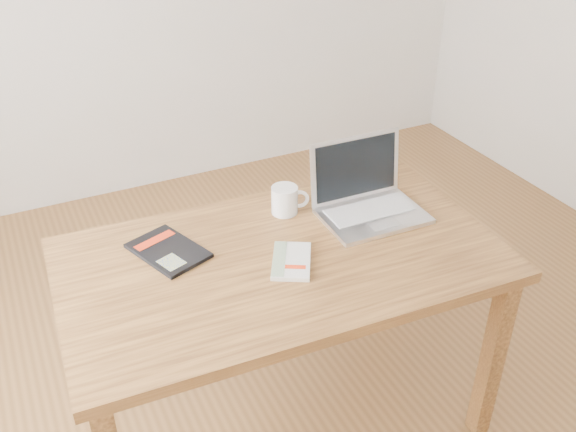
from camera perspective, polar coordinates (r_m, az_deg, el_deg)
name	(u,v)px	position (r m, az deg, el deg)	size (l,w,h in m)	color
room	(318,66)	(1.84, 2.64, 13.18)	(4.04, 4.04, 2.70)	brown
desk	(282,277)	(2.12, -0.51, -5.45)	(1.45, 0.87, 0.75)	brown
white_guidebook	(291,261)	(2.02, 0.29, -4.03)	(0.20, 0.23, 0.02)	beige
black_guidebook	(168,251)	(2.11, -10.61, -3.03)	(0.25, 0.30, 0.01)	black
laptop	(367,198)	(2.28, 7.01, 1.57)	(0.36, 0.29, 0.25)	silver
coffee_mug	(286,200)	(2.26, -0.22, 1.47)	(0.13, 0.09, 0.10)	white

